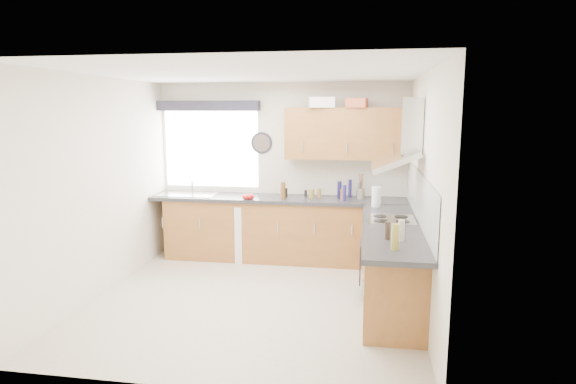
% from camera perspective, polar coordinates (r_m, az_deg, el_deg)
% --- Properties ---
extents(ground_plane, '(3.60, 3.60, 0.00)m').
position_cam_1_polar(ground_plane, '(5.59, -4.02, -12.59)').
color(ground_plane, beige).
extents(ceiling, '(3.60, 3.60, 0.02)m').
position_cam_1_polar(ceiling, '(5.19, -4.36, 13.89)').
color(ceiling, white).
rests_on(ceiling, wall_back).
extents(wall_back, '(3.60, 0.02, 2.50)m').
position_cam_1_polar(wall_back, '(6.99, -0.78, 2.56)').
color(wall_back, silver).
rests_on(wall_back, ground_plane).
extents(wall_front, '(3.60, 0.02, 2.50)m').
position_cam_1_polar(wall_front, '(3.56, -10.89, -4.61)').
color(wall_front, silver).
rests_on(wall_front, ground_plane).
extents(wall_left, '(0.02, 3.60, 2.50)m').
position_cam_1_polar(wall_left, '(5.92, -21.38, 0.60)').
color(wall_left, silver).
rests_on(wall_left, ground_plane).
extents(wall_right, '(0.02, 3.60, 2.50)m').
position_cam_1_polar(wall_right, '(5.14, 15.73, -0.39)').
color(wall_right, silver).
rests_on(wall_right, ground_plane).
extents(window, '(1.40, 0.02, 1.10)m').
position_cam_1_polar(window, '(7.21, -9.08, 5.05)').
color(window, white).
rests_on(window, wall_back).
extents(window_blind, '(1.50, 0.18, 0.14)m').
position_cam_1_polar(window_blind, '(7.10, -9.45, 10.07)').
color(window_blind, '#24222D').
rests_on(window_blind, wall_back).
extents(splashback, '(0.01, 3.00, 0.54)m').
position_cam_1_polar(splashback, '(5.45, 15.25, -0.57)').
color(splashback, white).
rests_on(splashback, wall_right).
extents(base_cab_back, '(3.00, 0.58, 0.86)m').
position_cam_1_polar(base_cab_back, '(6.88, -2.01, -4.51)').
color(base_cab_back, brown).
rests_on(base_cab_back, ground_plane).
extents(base_cab_corner, '(0.60, 0.60, 0.86)m').
position_cam_1_polar(base_cab_corner, '(6.75, 11.47, -4.98)').
color(base_cab_corner, brown).
rests_on(base_cab_corner, ground_plane).
extents(base_cab_right, '(0.58, 2.10, 0.86)m').
position_cam_1_polar(base_cab_right, '(5.46, 12.10, -8.54)').
color(base_cab_right, brown).
rests_on(base_cab_right, ground_plane).
extents(worktop_back, '(3.60, 0.62, 0.05)m').
position_cam_1_polar(worktop_back, '(6.76, -1.21, -0.82)').
color(worktop_back, '#262629').
rests_on(worktop_back, base_cab_back).
extents(worktop_right, '(0.62, 2.42, 0.05)m').
position_cam_1_polar(worktop_right, '(5.19, 12.25, -4.27)').
color(worktop_right, '#262629').
rests_on(worktop_right, base_cab_right).
extents(sink, '(0.84, 0.46, 0.10)m').
position_cam_1_polar(sink, '(7.10, -11.83, 0.02)').
color(sink, '#B7B7B7').
rests_on(sink, worktop_back).
extents(oven, '(0.56, 0.58, 0.85)m').
position_cam_1_polar(oven, '(5.60, 11.92, -8.11)').
color(oven, black).
rests_on(oven, ground_plane).
extents(hob_plate, '(0.52, 0.52, 0.01)m').
position_cam_1_polar(hob_plate, '(5.47, 12.10, -3.20)').
color(hob_plate, '#B7B7B7').
rests_on(hob_plate, worktop_right).
extents(extractor_hood, '(0.52, 0.78, 0.66)m').
position_cam_1_polar(extractor_hood, '(5.36, 13.50, 5.70)').
color(extractor_hood, '#B7B7B7').
rests_on(extractor_hood, wall_right).
extents(upper_cabinets, '(1.70, 0.35, 0.70)m').
position_cam_1_polar(upper_cabinets, '(6.67, 7.07, 6.89)').
color(upper_cabinets, brown).
rests_on(upper_cabinets, wall_back).
extents(washing_machine, '(0.66, 0.65, 0.80)m').
position_cam_1_polar(washing_machine, '(6.95, -4.07, -4.64)').
color(washing_machine, white).
rests_on(washing_machine, ground_plane).
extents(wall_clock, '(0.31, 0.04, 0.31)m').
position_cam_1_polar(wall_clock, '(6.99, -3.17, 5.82)').
color(wall_clock, '#24222D').
rests_on(wall_clock, wall_back).
extents(casserole, '(0.38, 0.31, 0.14)m').
position_cam_1_polar(casserole, '(6.58, 3.95, 10.55)').
color(casserole, white).
rests_on(casserole, upper_cabinets).
extents(storage_box, '(0.30, 0.26, 0.12)m').
position_cam_1_polar(storage_box, '(6.55, 8.17, 10.41)').
color(storage_box, '#B34C2F').
rests_on(storage_box, upper_cabinets).
extents(utensil_pot, '(0.12, 0.12, 0.15)m').
position_cam_1_polar(utensil_pot, '(6.68, 8.61, -0.20)').
color(utensil_pot, '#736953').
rests_on(utensil_pot, worktop_back).
extents(kitchen_roll, '(0.12, 0.12, 0.25)m').
position_cam_1_polar(kitchen_roll, '(6.18, 10.42, -0.55)').
color(kitchen_roll, white).
rests_on(kitchen_roll, worktop_right).
extents(tomato_cluster, '(0.18, 0.18, 0.06)m').
position_cam_1_polar(tomato_cluster, '(6.63, -4.74, -0.56)').
color(tomato_cluster, red).
rests_on(tomato_cluster, worktop_back).
extents(jar_0, '(0.05, 0.05, 0.11)m').
position_cam_1_polar(jar_0, '(6.73, 8.30, -0.28)').
color(jar_0, navy).
rests_on(jar_0, worktop_back).
extents(jar_1, '(0.04, 0.04, 0.09)m').
position_cam_1_polar(jar_1, '(6.81, 2.11, -0.14)').
color(jar_1, black).
rests_on(jar_1, worktop_back).
extents(jar_2, '(0.05, 0.05, 0.24)m').
position_cam_1_polar(jar_2, '(6.80, 7.35, 0.43)').
color(jar_2, navy).
rests_on(jar_2, worktop_back).
extents(jar_3, '(0.07, 0.07, 0.12)m').
position_cam_1_polar(jar_3, '(6.68, 2.81, -0.20)').
color(jar_3, olive).
rests_on(jar_3, worktop_back).
extents(jar_4, '(0.05, 0.05, 0.21)m').
position_cam_1_polar(jar_4, '(6.51, 6.68, -0.12)').
color(jar_4, navy).
rests_on(jar_4, worktop_back).
extents(jar_5, '(0.05, 0.05, 0.16)m').
position_cam_1_polar(jar_5, '(6.52, 6.42, -0.34)').
color(jar_5, brown).
rests_on(jar_5, worktop_back).
extents(jar_6, '(0.06, 0.06, 0.21)m').
position_cam_1_polar(jar_6, '(6.72, 8.53, 0.16)').
color(jar_6, '#1B4E85').
rests_on(jar_6, worktop_back).
extents(jar_7, '(0.06, 0.06, 0.12)m').
position_cam_1_polar(jar_7, '(6.76, -0.29, -0.06)').
color(jar_7, black).
rests_on(jar_7, worktop_back).
extents(jar_8, '(0.07, 0.07, 0.23)m').
position_cam_1_polar(jar_8, '(6.59, -0.62, 0.16)').
color(jar_8, brown).
rests_on(jar_8, worktop_back).
extents(jar_9, '(0.06, 0.06, 0.13)m').
position_cam_1_polar(jar_9, '(6.71, 3.70, -0.12)').
color(jar_9, olive).
rests_on(jar_9, worktop_back).
extents(jar_10, '(0.06, 0.06, 0.24)m').
position_cam_1_polar(jar_10, '(6.68, 6.12, 0.26)').
color(jar_10, '#161343').
rests_on(jar_10, worktop_back).
extents(bottle_0, '(0.07, 0.07, 0.23)m').
position_cam_1_polar(bottle_0, '(4.32, 12.58, -5.22)').
color(bottle_0, olive).
rests_on(bottle_0, worktop_right).
extents(bottle_1, '(0.06, 0.06, 0.20)m').
position_cam_1_polar(bottle_1, '(4.61, 13.28, -4.47)').
color(bottle_1, beige).
rests_on(bottle_1, worktop_right).
extents(bottle_2, '(0.05, 0.05, 0.17)m').
position_cam_1_polar(bottle_2, '(4.64, 11.71, -4.51)').
color(bottle_2, '#33241C').
rests_on(bottle_2, worktop_right).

